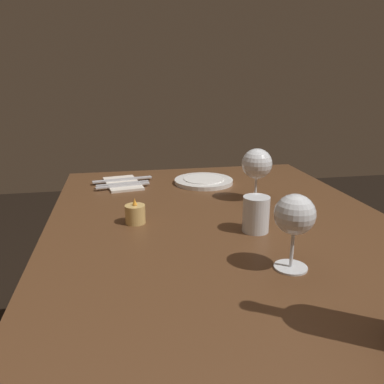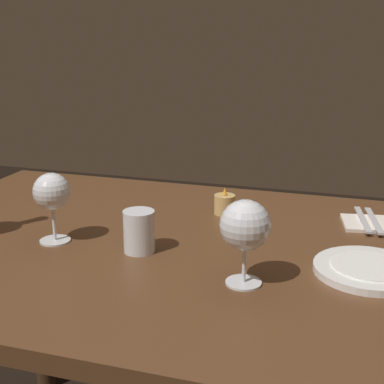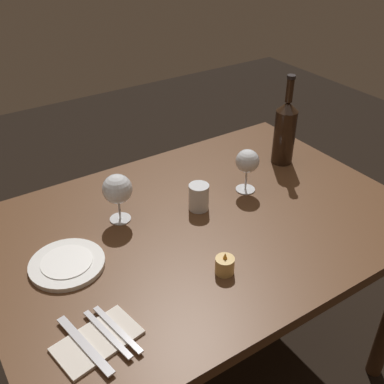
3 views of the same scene
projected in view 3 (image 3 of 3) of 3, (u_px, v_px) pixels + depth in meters
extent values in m
plane|color=black|center=(199.00, 370.00, 1.83)|extent=(6.00, 6.00, 0.00)
cube|color=#56351E|center=(201.00, 226.00, 1.44)|extent=(1.30, 0.90, 0.04)
cylinder|color=#412816|center=(256.00, 206.00, 2.17)|extent=(0.06, 0.06, 0.70)
cylinder|color=#412816|center=(5.00, 308.00, 1.64)|extent=(0.06, 0.06, 0.70)
cylinder|color=white|center=(245.00, 189.00, 1.58)|extent=(0.07, 0.07, 0.00)
cylinder|color=white|center=(246.00, 179.00, 1.55)|extent=(0.01, 0.01, 0.08)
sphere|color=white|center=(247.00, 161.00, 1.52)|extent=(0.08, 0.08, 0.08)
cylinder|color=#42070F|center=(247.00, 161.00, 1.52)|extent=(0.06, 0.06, 0.03)
cylinder|color=white|center=(120.00, 219.00, 1.43)|extent=(0.07, 0.07, 0.00)
cylinder|color=white|center=(119.00, 209.00, 1.41)|extent=(0.01, 0.01, 0.07)
sphere|color=white|center=(117.00, 189.00, 1.37)|extent=(0.09, 0.09, 0.09)
cylinder|color=#42070F|center=(117.00, 190.00, 1.38)|extent=(0.07, 0.07, 0.03)
cylinder|color=black|center=(284.00, 137.00, 1.69)|extent=(0.08, 0.08, 0.20)
cone|color=black|center=(288.00, 106.00, 1.62)|extent=(0.08, 0.08, 0.03)
cylinder|color=black|center=(290.00, 90.00, 1.59)|extent=(0.03, 0.03, 0.08)
cylinder|color=black|center=(291.00, 77.00, 1.56)|extent=(0.03, 0.03, 0.01)
cylinder|color=white|center=(199.00, 197.00, 1.46)|extent=(0.07, 0.07, 0.09)
cylinder|color=silver|center=(199.00, 201.00, 1.47)|extent=(0.06, 0.06, 0.05)
cylinder|color=#DBB266|center=(225.00, 265.00, 1.22)|extent=(0.05, 0.05, 0.05)
cylinder|color=white|center=(225.00, 267.00, 1.23)|extent=(0.04, 0.04, 0.03)
cone|color=#F99E2D|center=(225.00, 256.00, 1.20)|extent=(0.01, 0.01, 0.02)
cylinder|color=white|center=(67.00, 264.00, 1.25)|extent=(0.21, 0.21, 0.01)
cylinder|color=white|center=(67.00, 262.00, 1.25)|extent=(0.14, 0.14, 0.00)
cube|color=silver|center=(97.00, 341.00, 1.04)|extent=(0.21, 0.14, 0.01)
cube|color=silver|center=(107.00, 334.00, 1.05)|extent=(0.05, 0.18, 0.00)
cube|color=silver|center=(117.00, 329.00, 1.06)|extent=(0.05, 0.18, 0.00)
cube|color=silver|center=(85.00, 345.00, 1.02)|extent=(0.06, 0.21, 0.00)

